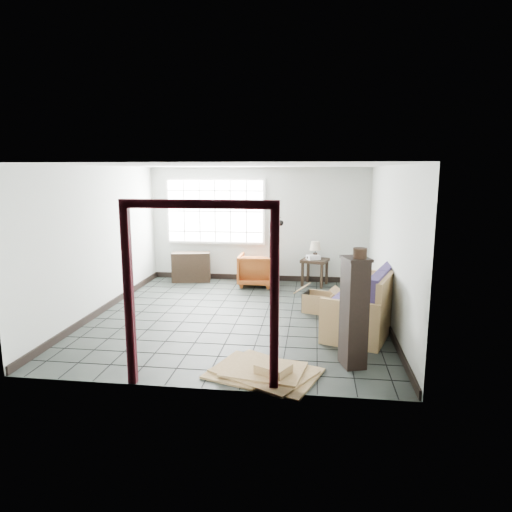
# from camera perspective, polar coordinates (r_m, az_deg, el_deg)

# --- Properties ---
(ground) EXTENTS (5.50, 5.50, 0.00)m
(ground) POSITION_cam_1_polar(r_m,az_deg,el_deg) (8.09, -2.08, -7.50)
(ground) COLOR black
(ground) RESTS_ON ground
(room_shell) EXTENTS (5.02, 5.52, 2.61)m
(room_shell) POSITION_cam_1_polar(r_m,az_deg,el_deg) (7.77, -2.12, 4.44)
(room_shell) COLOR #B5BBB4
(room_shell) RESTS_ON ground
(window_panel) EXTENTS (2.32, 0.08, 1.52)m
(window_panel) POSITION_cam_1_polar(r_m,az_deg,el_deg) (10.58, -5.10, 5.59)
(window_panel) COLOR silver
(window_panel) RESTS_ON ground
(doorway_trim) EXTENTS (1.80, 0.08, 2.20)m
(doorway_trim) POSITION_cam_1_polar(r_m,az_deg,el_deg) (5.17, -7.07, -2.08)
(doorway_trim) COLOR #3B0D14
(doorway_trim) RESTS_ON ground
(futon_sofa) EXTENTS (1.56, 2.46, 1.02)m
(futon_sofa) POSITION_cam_1_polar(r_m,az_deg,el_deg) (7.73, 14.16, -5.83)
(futon_sofa) COLOR olive
(futon_sofa) RESTS_ON ground
(armchair) EXTENTS (0.76, 0.71, 0.78)m
(armchair) POSITION_cam_1_polar(r_m,az_deg,el_deg) (10.12, 0.06, -1.52)
(armchair) COLOR brown
(armchair) RESTS_ON ground
(side_table) EXTENTS (0.67, 0.67, 0.59)m
(side_table) POSITION_cam_1_polar(r_m,az_deg,el_deg) (10.19, 7.37, -0.96)
(side_table) COLOR black
(side_table) RESTS_ON ground
(table_lamp) EXTENTS (0.27, 0.27, 0.39)m
(table_lamp) POSITION_cam_1_polar(r_m,az_deg,el_deg) (10.16, 7.43, 1.16)
(table_lamp) COLOR black
(table_lamp) RESTS_ON side_table
(projector) EXTENTS (0.33, 0.31, 0.10)m
(projector) POSITION_cam_1_polar(r_m,az_deg,el_deg) (10.11, 7.15, -0.15)
(projector) COLOR silver
(projector) RESTS_ON side_table
(floor_lamp) EXTENTS (0.46, 0.29, 1.53)m
(floor_lamp) POSITION_cam_1_polar(r_m,az_deg,el_deg) (10.04, 2.39, 0.84)
(floor_lamp) COLOR black
(floor_lamp) RESTS_ON ground
(console_shelf) EXTENTS (0.92, 0.50, 0.68)m
(console_shelf) POSITION_cam_1_polar(r_m,az_deg,el_deg) (10.60, -8.11, -1.37)
(console_shelf) COLOR black
(console_shelf) RESTS_ON ground
(tall_shelf) EXTENTS (0.40, 0.46, 1.44)m
(tall_shelf) POSITION_cam_1_polar(r_m,az_deg,el_deg) (6.02, 12.16, -6.79)
(tall_shelf) COLOR black
(tall_shelf) RESTS_ON ground
(pot) EXTENTS (0.20, 0.20, 0.13)m
(pot) POSITION_cam_1_polar(r_m,az_deg,el_deg) (5.78, 12.86, 0.34)
(pot) COLOR black
(pot) RESTS_ON tall_shelf
(open_box) EXTENTS (0.92, 0.64, 0.48)m
(open_box) POSITION_cam_1_polar(r_m,az_deg,el_deg) (8.36, 7.87, -5.76)
(open_box) COLOR olive
(open_box) RESTS_ON ground
(cardboard_pile) EXTENTS (1.54, 1.31, 0.19)m
(cardboard_pile) POSITION_cam_1_polar(r_m,az_deg,el_deg) (5.86, 1.13, -14.21)
(cardboard_pile) COLOR olive
(cardboard_pile) RESTS_ON ground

